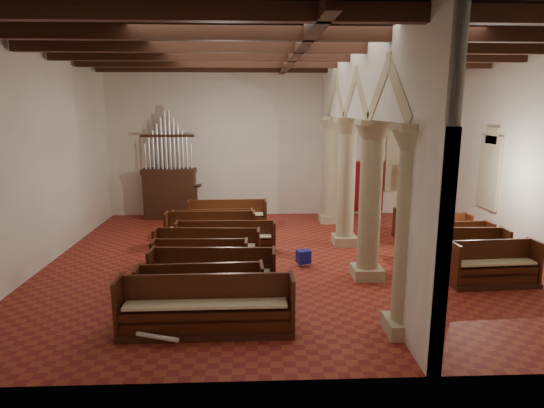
{
  "coord_description": "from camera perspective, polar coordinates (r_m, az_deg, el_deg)",
  "views": [
    {
      "loc": [
        -1.15,
        -12.62,
        4.32
      ],
      "look_at": [
        -0.6,
        0.5,
        1.58
      ],
      "focal_mm": 30.0,
      "sensor_mm": 36.0,
      "label": 1
    }
  ],
  "objects": [
    {
      "name": "floor",
      "position": [
        13.39,
        2.67,
        -7.03
      ],
      "size": [
        14.0,
        14.0,
        0.0
      ],
      "primitive_type": "plane",
      "color": "maroon",
      "rests_on": "ground"
    },
    {
      "name": "ceiling",
      "position": [
        12.79,
        2.95,
        19.34
      ],
      "size": [
        14.0,
        14.0,
        0.0
      ],
      "primitive_type": "plane",
      "rotation": [
        3.14,
        0.0,
        0.0
      ],
      "color": "#312110",
      "rests_on": "wall_back"
    },
    {
      "name": "wall_back",
      "position": [
        18.7,
        1.14,
        7.75
      ],
      "size": [
        14.0,
        0.02,
        6.0
      ],
      "primitive_type": "cube",
      "color": "beige",
      "rests_on": "floor"
    },
    {
      "name": "wall_front",
      "position": [
        6.85,
        7.3,
        0.6
      ],
      "size": [
        14.0,
        0.02,
        6.0
      ],
      "primitive_type": "cube",
      "color": "beige",
      "rests_on": "floor"
    },
    {
      "name": "wall_left",
      "position": [
        13.98,
        -27.25,
        5.08
      ],
      "size": [
        0.02,
        12.0,
        6.0
      ],
      "primitive_type": "cube",
      "color": "beige",
      "rests_on": "floor"
    },
    {
      "name": "wall_right",
      "position": [
        15.08,
        30.46,
        5.16
      ],
      "size": [
        0.02,
        12.0,
        6.0
      ],
      "primitive_type": "cube",
      "color": "beige",
      "rests_on": "floor"
    },
    {
      "name": "ceiling_beams",
      "position": [
        12.76,
        2.94,
        18.54
      ],
      "size": [
        13.8,
        11.8,
        0.3
      ],
      "primitive_type": null,
      "color": "#391D12",
      "rests_on": "wall_back"
    },
    {
      "name": "arcade",
      "position": [
        12.98,
        10.85,
        8.25
      ],
      "size": [
        0.9,
        11.9,
        6.0
      ],
      "color": "#BEB18D",
      "rests_on": "floor"
    },
    {
      "name": "window_right_b",
      "position": [
        17.3,
        25.71,
        3.59
      ],
      "size": [
        0.03,
        1.0,
        2.2
      ],
      "primitive_type": "cube",
      "color": "#2F6B50",
      "rests_on": "wall_right"
    },
    {
      "name": "window_back",
      "position": [
        19.71,
        15.87,
        5.18
      ],
      "size": [
        1.0,
        0.03,
        2.2
      ],
      "primitive_type": "cube",
      "color": "#2F6B50",
      "rests_on": "wall_back"
    },
    {
      "name": "pipe_organ",
      "position": [
        18.66,
        -12.72,
        2.42
      ],
      "size": [
        2.1,
        0.85,
        4.4
      ],
      "color": "#391D12",
      "rests_on": "floor"
    },
    {
      "name": "lectern",
      "position": [
        18.65,
        -9.77,
        0.09
      ],
      "size": [
        0.68,
        0.72,
        1.43
      ],
      "rotation": [
        0.0,
        0.0,
        0.3
      ],
      "color": "#3E1E13",
      "rests_on": "floor"
    },
    {
      "name": "dossal_curtain",
      "position": [
        19.37,
        11.53,
        2.19
      ],
      "size": [
        1.8,
        0.07,
        2.17
      ],
      "color": "maroon",
      "rests_on": "floor"
    },
    {
      "name": "processional_banner",
      "position": [
        18.82,
        16.87,
        0.48
      ],
      "size": [
        0.5,
        0.64,
        2.34
      ],
      "rotation": [
        0.0,
        0.0,
        0.4
      ],
      "color": "#391D12",
      "rests_on": "floor"
    },
    {
      "name": "hymnal_box_a",
      "position": [
        9.18,
        -5.39,
        -14.45
      ],
      "size": [
        0.41,
        0.37,
        0.34
      ],
      "primitive_type": "cube",
      "rotation": [
        0.0,
        0.0,
        0.35
      ],
      "color": "navy",
      "rests_on": "floor"
    },
    {
      "name": "hymnal_box_b",
      "position": [
        11.12,
        -3.57,
        -9.69
      ],
      "size": [
        0.32,
        0.27,
        0.3
      ],
      "primitive_type": "cube",
      "rotation": [
        0.0,
        0.0,
        -0.07
      ],
      "color": "#151595",
      "rests_on": "floor"
    },
    {
      "name": "hymnal_box_c",
      "position": [
        12.82,
        3.96,
        -6.59
      ],
      "size": [
        0.43,
        0.39,
        0.36
      ],
      "primitive_type": "cube",
      "rotation": [
        0.0,
        0.0,
        0.29
      ],
      "color": "#161B97",
      "rests_on": "floor"
    },
    {
      "name": "tube_heater_a",
      "position": [
        9.07,
        -14.2,
        -15.87
      ],
      "size": [
        0.85,
        0.37,
        0.09
      ],
      "primitive_type": "cylinder",
      "rotation": [
        0.0,
        1.57,
        -0.34
      ],
      "color": "white",
      "rests_on": "floor"
    },
    {
      "name": "tube_heater_b",
      "position": [
        10.55,
        -4.6,
        -11.46
      ],
      "size": [
        1.15,
        0.25,
        0.11
      ],
      "primitive_type": "cylinder",
      "rotation": [
        0.0,
        1.57,
        -0.12
      ],
      "color": "white",
      "rests_on": "floor"
    },
    {
      "name": "nave_pew_0",
      "position": [
        9.24,
        -8.21,
        -13.58
      ],
      "size": [
        3.43,
        0.79,
        1.15
      ],
      "rotation": [
        0.0,
        0.0,
        0.01
      ],
      "color": "#391D12",
      "rests_on": "floor"
    },
    {
      "name": "nave_pew_1",
      "position": [
        10.06,
        -8.94,
        -11.54
      ],
      "size": [
        2.72,
        0.82,
        1.07
      ],
      "rotation": [
        0.0,
        0.0,
        0.04
      ],
      "color": "#391D12",
      "rests_on": "floor"
    },
    {
      "name": "nave_pew_2",
      "position": [
        10.83,
        -7.39,
        -9.61
      ],
      "size": [
        2.95,
        0.92,
        1.15
      ],
      "rotation": [
        0.0,
        0.0,
        -0.05
      ],
      "color": "#391D12",
      "rests_on": "floor"
    },
    {
      "name": "nave_pew_3",
      "position": [
        12.15,
        -8.98,
        -7.53
      ],
      "size": [
        2.51,
        0.72,
        0.99
      ],
      "rotation": [
        0.0,
        0.0,
        -0.03
      ],
      "color": "#391D12",
      "rests_on": "floor"
    },
    {
      "name": "nave_pew_4",
      "position": [
        13.13,
        -8.13,
        -6.01
      ],
      "size": [
        3.03,
        0.86,
        1.01
      ],
      "rotation": [
        0.0,
        0.0,
        -0.06
      ],
      "color": "#391D12",
      "rests_on": "floor"
    },
    {
      "name": "nave_pew_5",
      "position": [
        14.01,
        -5.81,
        -4.84
      ],
      "size": [
        3.06,
        0.7,
        0.98
      ],
      "rotation": [
        0.0,
        0.0,
        -0.02
      ],
      "color": "#391D12",
      "rests_on": "floor"
    },
    {
      "name": "nave_pew_6",
      "position": [
        14.73,
        -7.69,
        -3.87
      ],
      "size": [
        2.87,
        0.76,
        1.11
      ],
      "rotation": [
        0.0,
        0.0,
        0.0
      ],
      "color": "#391D12",
      "rests_on": "floor"
    },
    {
      "name": "nave_pew_7",
      "position": [
        15.66,
        -7.42,
        -3.1
      ],
      "size": [
        2.78,
        0.82,
        0.97
      ],
      "rotation": [
        0.0,
        0.0,
        0.06
      ],
      "color": "#391D12",
      "rests_on": "floor"
    },
    {
      "name": "nave_pew_8",
      "position": [
        16.59,
        -5.59,
        -2.05
      ],
      "size": [
        2.84,
        0.8,
        1.1
      ],
      "rotation": [
        0.0,
        0.0,
        0.02
      ],
      "color": "#391D12",
      "rests_on": "floor"
    },
    {
      "name": "aisle_pew_0",
      "position": [
        12.71,
        26.0,
        -7.51
      ],
      "size": [
        2.23,
        0.88,
        1.12
      ],
      "rotation": [
        0.0,
        0.0,
        0.06
      ],
      "color": "#391D12",
      "rests_on": "floor"
    },
    {
      "name": "aisle_pew_1",
      "position": [
        13.7,
        22.95,
        -5.91
      ],
      "size": [
        2.3,
        0.84,
        1.11
      ],
      "rotation": [
        0.0,
        0.0,
        -0.04
      ],
      "color": "#391D12",
      "rests_on": "floor"
    },
    {
      "name": "aisle_pew_2",
      "position": [
        14.6,
        22.15,
        -4.86
      ],
      "size": [
        2.06,
        0.8,
        1.05
      ],
      "rotation": [
        0.0,
        0.0,
        0.05
      ],
      "color": "#391D12",
      "rests_on": "floor"
    },
    {
      "name": "aisle_pew_3",
      "position": [
        15.76,
        20.41,
        -3.59
      ],
      "size": [
        1.85,
        0.72,
        1.01
      ],
      "rotation": [
        0.0,
        0.0,
        0.03
      ],
      "color": "#391D12",
      "rests_on": "floor"
    },
    {
      "name": "aisle_pew_4",
      "position": [
        16.36,
        17.98,
        -2.86
      ],
      "size": [
        1.72,
        0.75,
        1.01
      ],
      "rotation": [
        0.0,
        0.0,
        -0.04
      ],
      "color": "#391D12",
      "rests_on": "floor"
    }
  ]
}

